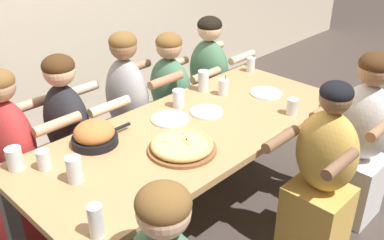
# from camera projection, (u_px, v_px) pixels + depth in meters

# --- Properties ---
(ground_plane) EXTENTS (18.00, 18.00, 0.00)m
(ground_plane) POSITION_uv_depth(u_px,v_px,m) (192.00, 228.00, 2.83)
(ground_plane) COLOR #423833
(ground_plane) RESTS_ON ground
(dining_table) EXTENTS (2.06, 0.86, 0.76)m
(dining_table) POSITION_uv_depth(u_px,v_px,m) (192.00, 140.00, 2.52)
(dining_table) COLOR tan
(dining_table) RESTS_ON ground
(pizza_board_main) EXTENTS (0.37, 0.37, 0.05)m
(pizza_board_main) POSITION_uv_depth(u_px,v_px,m) (182.00, 146.00, 2.24)
(pizza_board_main) COLOR brown
(pizza_board_main) RESTS_ON dining_table
(skillet_bowl) EXTENTS (0.36, 0.25, 0.13)m
(skillet_bowl) POSITION_uv_depth(u_px,v_px,m) (95.00, 135.00, 2.29)
(skillet_bowl) COLOR black
(skillet_bowl) RESTS_ON dining_table
(empty_plate_a) EXTENTS (0.20, 0.20, 0.02)m
(empty_plate_a) POSITION_uv_depth(u_px,v_px,m) (207.00, 112.00, 2.64)
(empty_plate_a) COLOR white
(empty_plate_a) RESTS_ON dining_table
(empty_plate_b) EXTENTS (0.21, 0.21, 0.02)m
(empty_plate_b) POSITION_uv_depth(u_px,v_px,m) (266.00, 93.00, 2.90)
(empty_plate_b) COLOR white
(empty_plate_b) RESTS_ON dining_table
(empty_plate_c) EXTENTS (0.23, 0.23, 0.02)m
(empty_plate_c) POSITION_uv_depth(u_px,v_px,m) (170.00, 119.00, 2.56)
(empty_plate_c) COLOR white
(empty_plate_c) RESTS_ON dining_table
(cocktail_glass_blue) EXTENTS (0.07, 0.07, 0.14)m
(cocktail_glass_blue) POSITION_uv_depth(u_px,v_px,m) (223.00, 88.00, 2.87)
(cocktail_glass_blue) COLOR silver
(cocktail_glass_blue) RESTS_ON dining_table
(drinking_glass_a) EXTENTS (0.07, 0.07, 0.13)m
(drinking_glass_a) POSITION_uv_depth(u_px,v_px,m) (74.00, 171.00, 1.99)
(drinking_glass_a) COLOR silver
(drinking_glass_a) RESTS_ON dining_table
(drinking_glass_b) EXTENTS (0.08, 0.08, 0.12)m
(drinking_glass_b) POSITION_uv_depth(u_px,v_px,m) (15.00, 160.00, 2.08)
(drinking_glass_b) COLOR silver
(drinking_glass_b) RESTS_ON dining_table
(drinking_glass_c) EXTENTS (0.08, 0.08, 0.14)m
(drinking_glass_c) POSITION_uv_depth(u_px,v_px,m) (203.00, 82.00, 2.92)
(drinking_glass_c) COLOR silver
(drinking_glass_c) RESTS_ON dining_table
(drinking_glass_d) EXTENTS (0.07, 0.07, 0.10)m
(drinking_glass_d) POSITION_uv_depth(u_px,v_px,m) (292.00, 107.00, 2.61)
(drinking_glass_d) COLOR silver
(drinking_glass_d) RESTS_ON dining_table
(drinking_glass_e) EXTENTS (0.06, 0.06, 0.15)m
(drinking_glass_e) POSITION_uv_depth(u_px,v_px,m) (96.00, 223.00, 1.66)
(drinking_glass_e) COLOR silver
(drinking_glass_e) RESTS_ON dining_table
(drinking_glass_f) EXTENTS (0.07, 0.07, 0.10)m
(drinking_glass_f) POSITION_uv_depth(u_px,v_px,m) (44.00, 161.00, 2.08)
(drinking_glass_f) COLOR silver
(drinking_glass_f) RESTS_ON dining_table
(drinking_glass_g) EXTENTS (0.06, 0.06, 0.11)m
(drinking_glass_g) POSITION_uv_depth(u_px,v_px,m) (251.00, 65.00, 3.25)
(drinking_glass_g) COLOR silver
(drinking_glass_g) RESTS_ON dining_table
(drinking_glass_h) EXTENTS (0.08, 0.08, 0.11)m
(drinking_glass_h) POSITION_uv_depth(u_px,v_px,m) (178.00, 100.00, 2.70)
(drinking_glass_h) COLOR silver
(drinking_glass_h) RESTS_ON dining_table
(diner_far_midright) EXTENTS (0.51, 0.40, 1.10)m
(diner_far_midright) POSITION_uv_depth(u_px,v_px,m) (171.00, 109.00, 3.27)
(diner_far_midright) COLOR #477556
(diner_far_midright) RESTS_ON ground
(diner_far_center) EXTENTS (0.51, 0.40, 1.19)m
(diner_far_center) POSITION_uv_depth(u_px,v_px,m) (129.00, 122.00, 3.00)
(diner_far_center) COLOR #99999E
(diner_far_center) RESTS_ON ground
(diner_far_midleft) EXTENTS (0.51, 0.40, 1.15)m
(diner_far_midleft) POSITION_uv_depth(u_px,v_px,m) (71.00, 149.00, 2.71)
(diner_far_midleft) COLOR #232328
(diner_far_midleft) RESTS_ON ground
(diner_near_midright) EXTENTS (0.51, 0.40, 1.11)m
(diner_near_midright) POSITION_uv_depth(u_px,v_px,m) (321.00, 181.00, 2.45)
(diner_near_midright) COLOR gold
(diner_near_midright) RESTS_ON ground
(diner_far_left) EXTENTS (0.51, 0.40, 1.16)m
(diner_far_left) POSITION_uv_depth(u_px,v_px,m) (19.00, 172.00, 2.49)
(diner_far_left) COLOR #B22D2D
(diner_far_left) RESTS_ON ground
(diner_far_right) EXTENTS (0.51, 0.40, 1.14)m
(diner_far_right) POSITION_uv_depth(u_px,v_px,m) (209.00, 90.00, 3.54)
(diner_far_right) COLOR #477556
(diner_far_right) RESTS_ON ground
(diner_near_right) EXTENTS (0.51, 0.40, 1.15)m
(diner_near_right) POSITION_uv_depth(u_px,v_px,m) (359.00, 145.00, 2.73)
(diner_near_right) COLOR silver
(diner_near_right) RESTS_ON ground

